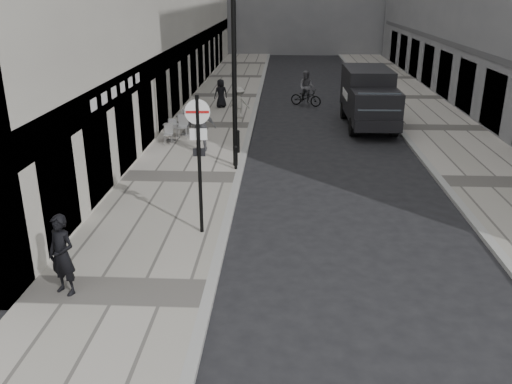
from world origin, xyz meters
TOP-DOWN VIEW (x-y plane):
  - ground at (0.00, 0.00)m, footprint 120.00×120.00m
  - sidewalk at (-2.00, 18.00)m, footprint 4.00×60.00m
  - far_sidewalk at (9.00, 18.00)m, footprint 4.00×60.00m
  - walking_man at (-3.07, 2.58)m, footprint 0.78×0.66m
  - sign_post at (-0.60, 5.83)m, footprint 0.64×0.11m
  - lamppost at (-0.20, 11.71)m, footprint 0.30×0.30m
  - bollard_near at (-0.15, 11.26)m, footprint 0.11×0.11m
  - bollard_far at (-0.23, 13.37)m, footprint 0.11×0.11m
  - panel_van at (5.59, 18.61)m, footprint 2.19×5.71m
  - cyclist at (2.81, 23.30)m, footprint 1.91×1.32m
  - pedestrian_a at (-1.71, 13.49)m, footprint 1.20×0.62m
  - pedestrian_b at (-0.66, 19.38)m, footprint 1.15×0.85m
  - pedestrian_c at (-1.89, 22.06)m, footprint 0.89×0.77m
  - cafe_table_near at (-3.26, 15.01)m, footprint 0.66×1.50m
  - cafe_table_mid at (-2.80, 16.04)m, footprint 0.80×1.80m
  - cafe_table_far at (-2.80, 18.17)m, footprint 0.66×1.49m

SIDE VIEW (x-z plane):
  - ground at x=0.00m, z-range 0.00..0.00m
  - sidewalk at x=-2.00m, z-range 0.00..0.12m
  - far_sidewalk at x=9.00m, z-range 0.00..0.12m
  - bollard_near at x=-0.15m, z-range 0.12..0.93m
  - bollard_far at x=-0.23m, z-range 0.12..0.97m
  - cafe_table_far at x=-2.80m, z-range 0.13..0.98m
  - cafe_table_near at x=-3.26m, z-range 0.13..0.98m
  - cafe_table_mid at x=-2.80m, z-range 0.13..1.15m
  - cyclist at x=2.81m, z-range -0.21..1.74m
  - pedestrian_c at x=-1.89m, z-range 0.12..1.65m
  - pedestrian_b at x=-0.66m, z-range 0.12..1.70m
  - walking_man at x=-3.07m, z-range 0.12..1.92m
  - pedestrian_a at x=-1.71m, z-range 0.12..2.08m
  - panel_van at x=5.59m, z-range 0.17..2.84m
  - sign_post at x=-0.60m, z-range 0.64..4.34m
  - lamppost at x=-0.20m, z-range 0.49..7.11m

